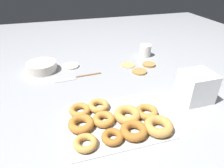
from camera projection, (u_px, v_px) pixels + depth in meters
ground_plane at (116, 80)px, 1.12m from camera, size 3.00×3.00×0.00m
pancake_0 at (128, 65)px, 1.28m from camera, size 0.09×0.09×0.01m
pancake_1 at (149, 65)px, 1.28m from camera, size 0.08×0.08×0.01m
pancake_2 at (71, 66)px, 1.26m from camera, size 0.10×0.10×0.01m
pancake_3 at (139, 72)px, 1.20m from camera, size 0.09×0.09×0.01m
donut_tray at (117, 121)px, 0.80m from camera, size 0.40×0.32×0.04m
batter_bowl at (42, 67)px, 1.20m from camera, size 0.18×0.18×0.05m
container_stack at (196, 87)px, 0.93m from camera, size 0.14×0.13×0.14m
paper_cup at (145, 50)px, 1.40m from camera, size 0.08×0.08×0.08m
spatula at (70, 78)px, 1.14m from camera, size 0.28×0.07×0.01m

